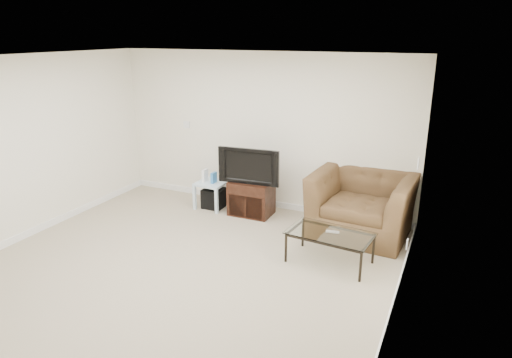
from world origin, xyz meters
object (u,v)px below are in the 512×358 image
at_px(recliner, 363,194).
at_px(side_table, 212,195).
at_px(coffee_table, 330,248).
at_px(tv_stand, 251,198).
at_px(subwoofer, 214,198).
at_px(television, 251,165).

bearing_deg(recliner, side_table, -176.48).
bearing_deg(side_table, recliner, 0.00).
bearing_deg(coffee_table, tv_stand, 146.21).
distance_m(side_table, recliner, 2.48).
xyz_separation_m(subwoofer, coffee_table, (2.26, -1.07, 0.05)).
xyz_separation_m(side_table, recliner, (2.45, 0.00, 0.38)).
xyz_separation_m(television, side_table, (-0.72, 0.03, -0.60)).
relative_size(recliner, coffee_table, 1.33).
bearing_deg(subwoofer, coffee_table, -25.31).
bearing_deg(side_table, coffee_table, -24.67).
distance_m(tv_stand, coffee_table, 1.89).
relative_size(subwoofer, coffee_table, 0.32).
distance_m(subwoofer, recliner, 2.46).
relative_size(side_table, subwoofer, 1.40).
relative_size(tv_stand, coffee_table, 0.63).
bearing_deg(coffee_table, recliner, 81.16).
relative_size(side_table, recliner, 0.33).
distance_m(side_table, coffee_table, 2.52).
bearing_deg(recliner, tv_stand, -176.48).
bearing_deg(television, side_table, 172.94).
xyz_separation_m(recliner, coffee_table, (-0.16, -1.05, -0.40)).
xyz_separation_m(television, recliner, (1.73, 0.03, -0.23)).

